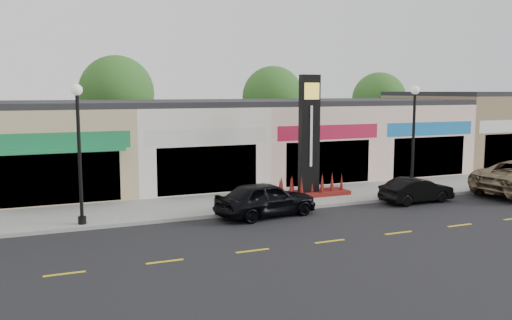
% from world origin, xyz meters
% --- Properties ---
extents(ground, '(120.00, 120.00, 0.00)m').
position_xyz_m(ground, '(0.00, 0.00, 0.00)').
color(ground, black).
rests_on(ground, ground).
extents(sidewalk, '(52.00, 4.30, 0.15)m').
position_xyz_m(sidewalk, '(0.00, 4.35, 0.07)').
color(sidewalk, gray).
rests_on(sidewalk, ground).
extents(curb, '(52.00, 0.20, 0.15)m').
position_xyz_m(curb, '(0.00, 2.10, 0.07)').
color(curb, gray).
rests_on(curb, ground).
extents(shop_beige, '(7.00, 10.85, 4.80)m').
position_xyz_m(shop_beige, '(-8.50, 11.46, 2.40)').
color(shop_beige, tan).
rests_on(shop_beige, ground).
extents(shop_cream, '(7.00, 10.01, 4.80)m').
position_xyz_m(shop_cream, '(-1.50, 11.47, 2.40)').
color(shop_cream, white).
rests_on(shop_cream, ground).
extents(shop_pink_w, '(7.00, 10.01, 4.80)m').
position_xyz_m(shop_pink_w, '(5.50, 11.47, 2.40)').
color(shop_pink_w, beige).
rests_on(shop_pink_w, ground).
extents(shop_pink_e, '(7.00, 10.01, 4.80)m').
position_xyz_m(shop_pink_e, '(12.50, 11.47, 2.40)').
color(shop_pink_e, beige).
rests_on(shop_pink_e, ground).
extents(shop_tan, '(7.00, 10.01, 5.30)m').
position_xyz_m(shop_tan, '(19.50, 11.48, 2.65)').
color(shop_tan, '#8B7850').
rests_on(shop_tan, ground).
extents(tree_rear_west, '(5.20, 5.20, 7.83)m').
position_xyz_m(tree_rear_west, '(-4.00, 19.50, 5.22)').
color(tree_rear_west, '#382619').
rests_on(tree_rear_west, ground).
extents(tree_rear_mid, '(4.80, 4.80, 7.29)m').
position_xyz_m(tree_rear_mid, '(8.00, 19.50, 4.88)').
color(tree_rear_mid, '#382619').
rests_on(tree_rear_mid, ground).
extents(tree_rear_east, '(4.60, 4.60, 6.94)m').
position_xyz_m(tree_rear_east, '(18.00, 19.50, 4.63)').
color(tree_rear_east, '#382619').
rests_on(tree_rear_east, ground).
extents(lamp_west_near, '(0.44, 0.44, 5.47)m').
position_xyz_m(lamp_west_near, '(-8.00, 2.50, 3.48)').
color(lamp_west_near, black).
rests_on(lamp_west_near, sidewalk).
extents(lamp_east_near, '(0.44, 0.44, 5.47)m').
position_xyz_m(lamp_east_near, '(8.00, 2.50, 3.48)').
color(lamp_east_near, black).
rests_on(lamp_east_near, sidewalk).
extents(pylon_sign, '(4.20, 1.30, 6.00)m').
position_xyz_m(pylon_sign, '(3.00, 4.20, 2.27)').
color(pylon_sign, '#5D1011').
rests_on(pylon_sign, sidewalk).
extents(car_black_sedan, '(2.47, 4.70, 1.52)m').
position_xyz_m(car_black_sedan, '(-0.54, 1.46, 0.76)').
color(car_black_sedan, black).
rests_on(car_black_sedan, ground).
extents(car_black_conv, '(1.49, 3.76, 1.22)m').
position_xyz_m(car_black_conv, '(7.34, 1.30, 0.61)').
color(car_black_conv, black).
rests_on(car_black_conv, ground).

